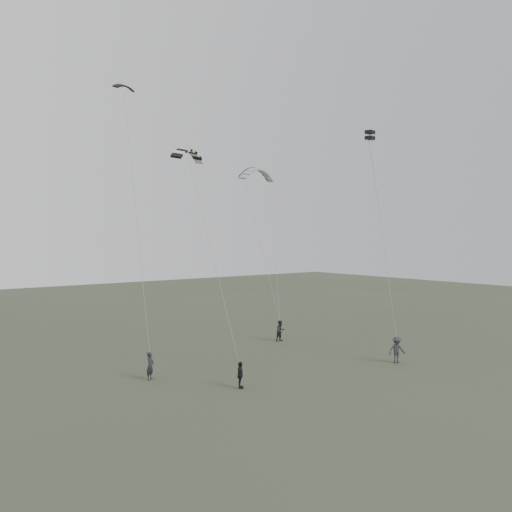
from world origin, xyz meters
TOP-DOWN VIEW (x-y plane):
  - ground at (0.00, 0.00)m, footprint 140.00×140.00m
  - flyer_left at (-7.65, 5.05)m, footprint 0.73×0.70m
  - flyer_right at (6.02, 8.89)m, footprint 0.85×0.67m
  - flyer_center at (-4.36, 0.28)m, footprint 0.81×0.95m
  - flyer_far at (7.57, -1.60)m, footprint 1.35×1.10m
  - kite_dark_small at (-6.75, 10.72)m, footprint 1.63×0.93m
  - kite_pale_large at (8.03, 14.68)m, footprint 4.09×1.63m
  - kite_striped at (-5.19, 4.61)m, footprint 2.86×2.01m
  - kite_box at (9.99, 2.89)m, footprint 0.69×0.72m

SIDE VIEW (x-z plane):
  - ground at x=0.00m, z-range 0.00..0.00m
  - flyer_center at x=-4.36m, z-range 0.00..1.52m
  - flyer_left at x=-7.65m, z-range 0.00..1.68m
  - flyer_right at x=6.02m, z-range 0.00..1.72m
  - flyer_far at x=7.57m, z-range 0.00..1.82m
  - kite_striped at x=-5.19m, z-range 13.44..14.67m
  - kite_pale_large at x=8.03m, z-range 14.22..15.99m
  - kite_box at x=9.99m, z-range 16.24..16.97m
  - kite_dark_small at x=-6.75m, z-range 18.85..19.50m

